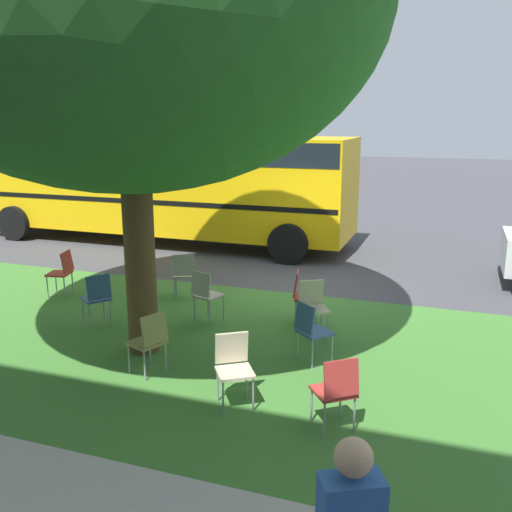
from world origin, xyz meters
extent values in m
plane|color=#424247|center=(0.00, 0.00, 0.00)|extent=(80.00, 80.00, 0.00)
cube|color=#3D752D|center=(0.00, 3.20, 0.00)|extent=(48.00, 6.00, 0.01)
cylinder|color=brown|center=(1.18, 3.63, 1.63)|extent=(0.44, 0.44, 3.27)
cube|color=#B7332D|center=(4.08, 1.83, 0.44)|extent=(0.48, 0.50, 0.04)
cube|color=#B7332D|center=(3.91, 1.79, 0.68)|extent=(0.17, 0.41, 0.40)
cylinder|color=gray|center=(4.29, 1.69, 0.21)|extent=(0.02, 0.02, 0.42)
cylinder|color=gray|center=(4.21, 2.04, 0.21)|extent=(0.02, 0.02, 0.42)
cylinder|color=gray|center=(3.96, 1.61, 0.21)|extent=(0.02, 0.02, 0.42)
cylinder|color=gray|center=(3.88, 1.96, 0.21)|extent=(0.02, 0.02, 0.42)
cube|color=#B7332D|center=(-1.92, 4.83, 0.44)|extent=(0.58, 0.57, 0.04)
cube|color=#B7332D|center=(-2.03, 4.97, 0.68)|extent=(0.37, 0.31, 0.40)
cylinder|color=gray|center=(-1.96, 4.59, 0.21)|extent=(0.02, 0.02, 0.42)
cylinder|color=gray|center=(-1.67, 4.81, 0.21)|extent=(0.02, 0.02, 0.42)
cylinder|color=gray|center=(-2.16, 4.86, 0.21)|extent=(0.02, 0.02, 0.42)
cylinder|color=gray|center=(-1.88, 5.08, 0.21)|extent=(0.02, 0.02, 0.42)
cube|color=#B7332D|center=(-0.80, 1.67, 0.44)|extent=(0.48, 0.50, 0.04)
cube|color=#B7332D|center=(-0.62, 1.71, 0.68)|extent=(0.17, 0.41, 0.40)
cylinder|color=gray|center=(-1.00, 1.81, 0.21)|extent=(0.02, 0.02, 0.42)
cylinder|color=gray|center=(-0.92, 1.46, 0.21)|extent=(0.02, 0.02, 0.42)
cylinder|color=gray|center=(-0.67, 1.88, 0.21)|extent=(0.02, 0.02, 0.42)
cylinder|color=gray|center=(-0.59, 1.53, 0.21)|extent=(0.02, 0.02, 0.42)
cube|color=beige|center=(-0.72, 4.75, 0.44)|extent=(0.57, 0.57, 0.04)
cube|color=beige|center=(-0.62, 4.60, 0.68)|extent=(0.38, 0.29, 0.40)
cylinder|color=gray|center=(-0.66, 4.99, 0.21)|extent=(0.02, 0.02, 0.42)
cylinder|color=gray|center=(-0.96, 4.79, 0.21)|extent=(0.02, 0.02, 0.42)
cylinder|color=gray|center=(-0.47, 4.70, 0.21)|extent=(0.02, 0.02, 0.42)
cylinder|color=gray|center=(-0.77, 4.50, 0.21)|extent=(0.02, 0.02, 0.42)
cube|color=beige|center=(-1.07, 2.25, 0.44)|extent=(0.57, 0.56, 0.04)
cube|color=beige|center=(-0.98, 2.10, 0.68)|extent=(0.39, 0.28, 0.40)
cylinder|color=gray|center=(-1.00, 2.49, 0.21)|extent=(0.02, 0.02, 0.42)
cylinder|color=gray|center=(-1.31, 2.31, 0.21)|extent=(0.02, 0.02, 0.42)
cylinder|color=gray|center=(-0.83, 2.20, 0.21)|extent=(0.02, 0.02, 0.42)
cylinder|color=gray|center=(-1.14, 2.01, 0.21)|extent=(0.02, 0.02, 0.42)
cube|color=#335184|center=(-1.31, 3.17, 0.44)|extent=(0.58, 0.58, 0.04)
cube|color=#335184|center=(-1.19, 3.31, 0.68)|extent=(0.36, 0.32, 0.40)
cylinder|color=gray|center=(-1.56, 3.16, 0.21)|extent=(0.02, 0.02, 0.42)
cylinder|color=gray|center=(-1.28, 2.93, 0.21)|extent=(0.02, 0.02, 0.42)
cylinder|color=gray|center=(-1.33, 3.42, 0.21)|extent=(0.02, 0.02, 0.42)
cylinder|color=gray|center=(-1.06, 3.18, 0.21)|extent=(0.02, 0.02, 0.42)
cube|color=#335184|center=(2.50, 2.90, 0.44)|extent=(0.57, 0.58, 0.04)
cube|color=#335184|center=(2.36, 3.01, 0.68)|extent=(0.30, 0.37, 0.40)
cylinder|color=gray|center=(2.53, 2.66, 0.21)|extent=(0.02, 0.02, 0.42)
cylinder|color=gray|center=(2.75, 2.95, 0.21)|extent=(0.02, 0.02, 0.42)
cylinder|color=gray|center=(2.26, 2.86, 0.21)|extent=(0.02, 0.02, 0.42)
cylinder|color=gray|center=(2.47, 3.15, 0.21)|extent=(0.02, 0.02, 0.42)
cube|color=#ADA393|center=(0.79, 2.13, 0.44)|extent=(0.53, 0.52, 0.04)
cube|color=#ADA393|center=(0.85, 2.30, 0.68)|extent=(0.41, 0.21, 0.40)
cylinder|color=gray|center=(0.57, 2.03, 0.21)|extent=(0.02, 0.02, 0.42)
cylinder|color=gray|center=(0.91, 1.91, 0.21)|extent=(0.02, 0.02, 0.42)
cylinder|color=gray|center=(0.68, 2.35, 0.21)|extent=(0.02, 0.02, 0.42)
cylinder|color=gray|center=(1.02, 2.23, 0.21)|extent=(0.02, 0.02, 0.42)
cube|color=#ADA393|center=(1.76, 1.10, 0.44)|extent=(0.54, 0.53, 0.04)
cube|color=#ADA393|center=(1.69, 1.27, 0.68)|extent=(0.40, 0.23, 0.40)
cylinder|color=gray|center=(1.66, 0.88, 0.21)|extent=(0.02, 0.02, 0.42)
cylinder|color=gray|center=(1.99, 1.02, 0.21)|extent=(0.02, 0.02, 0.42)
cylinder|color=gray|center=(1.53, 1.19, 0.21)|extent=(0.02, 0.02, 0.42)
cylinder|color=gray|center=(1.86, 1.33, 0.21)|extent=(0.02, 0.02, 0.42)
cube|color=olive|center=(0.73, 4.29, 0.44)|extent=(0.53, 0.54, 0.04)
cube|color=olive|center=(0.57, 4.36, 0.68)|extent=(0.23, 0.40, 0.40)
cylinder|color=gray|center=(0.82, 4.06, 0.21)|extent=(0.02, 0.02, 0.42)
cylinder|color=gray|center=(0.96, 4.40, 0.21)|extent=(0.02, 0.02, 0.42)
cylinder|color=gray|center=(0.51, 4.19, 0.21)|extent=(0.02, 0.02, 0.42)
cylinder|color=gray|center=(0.64, 4.52, 0.21)|extent=(0.02, 0.02, 0.42)
cube|color=yellow|center=(4.60, -3.27, 1.63)|extent=(10.40, 2.44, 2.50)
cube|color=black|center=(4.60, -3.27, 1.28)|extent=(10.30, 2.46, 0.12)
cube|color=black|center=(4.60, -3.27, 2.53)|extent=(10.30, 2.46, 0.56)
cylinder|color=black|center=(8.60, -2.01, 0.48)|extent=(0.96, 0.28, 0.96)
cylinder|color=black|center=(8.60, -4.53, 0.48)|extent=(0.96, 0.28, 0.96)
cylinder|color=black|center=(0.60, -2.01, 0.48)|extent=(0.96, 0.28, 0.96)
cylinder|color=black|center=(0.60, -4.53, 0.48)|extent=(0.96, 0.28, 0.96)
sphere|color=tan|center=(-2.61, 7.74, 1.58)|extent=(0.22, 0.22, 0.22)
camera|label=1|loc=(-3.02, 10.50, 3.39)|focal=39.79mm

